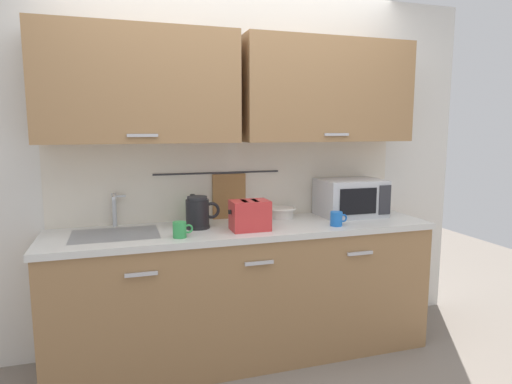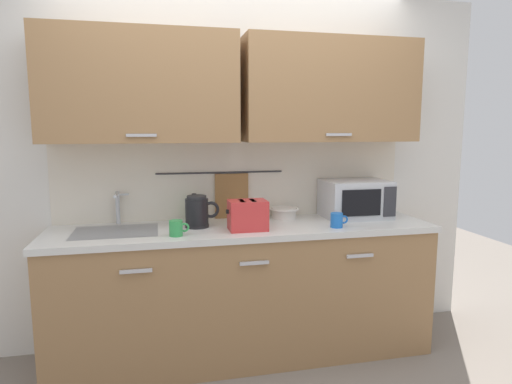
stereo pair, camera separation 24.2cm
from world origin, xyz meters
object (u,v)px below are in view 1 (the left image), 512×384
Objects in this scene: electric_kettle at (198,213)px; dish_soap_bottle at (193,210)px; mixing_bowl at (281,212)px; microwave at (351,197)px; mug_by_kettle at (337,219)px; mug_near_sink at (180,230)px; toaster at (249,215)px.

electric_kettle is 1.16× the size of dish_soap_bottle.
dish_soap_bottle reaches higher than mixing_bowl.
mixing_bowl is at bearing 171.86° from microwave.
dish_soap_bottle reaches higher than mug_by_kettle.
electric_kettle is (-1.15, -0.07, -0.03)m from microwave.
toaster is at bearing 7.98° from mug_near_sink.
electric_kettle reaches higher than mug_near_sink.
mixing_bowl is (0.64, -0.03, -0.04)m from dish_soap_bottle.
dish_soap_bottle is (-1.15, 0.10, -0.05)m from microwave.
toaster is 2.13× the size of mug_by_kettle.
dish_soap_bottle is at bearing 156.51° from mug_by_kettle.
mug_near_sink is (-0.15, -0.21, -0.05)m from electric_kettle.
microwave is at bearing 47.50° from mug_by_kettle.
dish_soap_bottle is at bearing 133.08° from toaster.
electric_kettle reaches higher than mixing_bowl.
electric_kettle reaches higher than mug_by_kettle.
dish_soap_bottle is at bearing 70.27° from mug_near_sink.
electric_kettle is at bearing 153.23° from toaster.
mug_by_kettle is at bearing -13.41° from electric_kettle.
toaster is (0.45, 0.06, 0.05)m from mug_near_sink.
mug_by_kettle is at bearing -54.61° from mixing_bowl.
mug_near_sink is (-1.29, -0.29, -0.09)m from microwave.
mixing_bowl is at bearing 125.39° from mug_by_kettle.
dish_soap_bottle is 0.92× the size of mixing_bowl.
toaster is (0.30, -0.15, -0.01)m from electric_kettle.
microwave is at bearing 12.55° from mug_near_sink.
mixing_bowl is (0.63, 0.15, -0.06)m from electric_kettle.
mug_near_sink is 0.86m from mixing_bowl.
dish_soap_bottle is 0.77× the size of toaster.
dish_soap_bottle is 0.42m from mug_near_sink.
microwave is 3.83× the size of mug_near_sink.
mixing_bowl is 0.45m from toaster.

